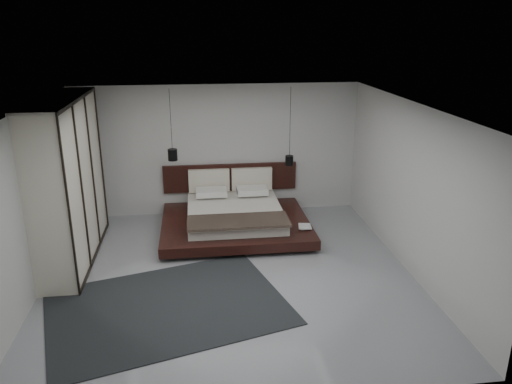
{
  "coord_description": "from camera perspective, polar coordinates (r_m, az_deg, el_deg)",
  "views": [
    {
      "loc": [
        -0.51,
        -7.43,
        3.99
      ],
      "look_at": [
        0.58,
        1.2,
        1.04
      ],
      "focal_mm": 35.0,
      "sensor_mm": 36.0,
      "label": 1
    }
  ],
  "objects": [
    {
      "name": "wall_front",
      "position": [
        5.16,
        -0.54,
        -11.41
      ],
      "size": [
        6.0,
        0.0,
        6.0
      ],
      "primitive_type": "plane",
      "rotation": [
        -1.57,
        0.0,
        0.0
      ],
      "color": "#B9B9B7",
      "rests_on": "floor"
    },
    {
      "name": "lattice_screen",
      "position": [
        10.52,
        -20.38,
        2.76
      ],
      "size": [
        0.05,
        0.9,
        2.6
      ],
      "primitive_type": "cube",
      "color": "black",
      "rests_on": "floor"
    },
    {
      "name": "ceiling",
      "position": [
        7.54,
        -3.28,
        9.65
      ],
      "size": [
        6.0,
        6.0,
        0.0
      ],
      "primitive_type": "plane",
      "rotation": [
        3.14,
        0.0,
        0.0
      ],
      "color": "white",
      "rests_on": "wall_back"
    },
    {
      "name": "rug",
      "position": [
        7.68,
        -10.06,
        -12.79
      ],
      "size": [
        3.92,
        3.25,
        0.01
      ],
      "primitive_type": "cube",
      "rotation": [
        0.0,
        0.0,
        0.28
      ],
      "color": "black",
      "rests_on": "floor"
    },
    {
      "name": "pendant_right",
      "position": [
        10.34,
        3.83,
        3.68
      ],
      "size": [
        0.17,
        0.17,
        1.6
      ],
      "color": "black",
      "rests_on": "ceiling"
    },
    {
      "name": "wall_left",
      "position": [
        8.25,
        -24.35,
        -1.28
      ],
      "size": [
        0.0,
        6.0,
        6.0
      ],
      "primitive_type": "plane",
      "rotation": [
        1.57,
        0.0,
        1.57
      ],
      "color": "#B9B9B7",
      "rests_on": "floor"
    },
    {
      "name": "wall_back",
      "position": [
        10.76,
        -4.29,
        4.78
      ],
      "size": [
        6.0,
        0.0,
        6.0
      ],
      "primitive_type": "plane",
      "rotation": [
        1.57,
        0.0,
        0.0
      ],
      "color": "#B9B9B7",
      "rests_on": "floor"
    },
    {
      "name": "pendant_left",
      "position": [
        10.12,
        -9.51,
        4.23
      ],
      "size": [
        0.19,
        0.19,
        1.42
      ],
      "color": "black",
      "rests_on": "ceiling"
    },
    {
      "name": "book_upper",
      "position": [
        9.58,
        4.89,
        -3.92
      ],
      "size": [
        0.26,
        0.32,
        0.02
      ],
      "primitive_type": "imported",
      "rotation": [
        0.0,
        0.0,
        -0.18
      ],
      "color": "#99724C",
      "rests_on": "book_lower"
    },
    {
      "name": "wall_right",
      "position": [
        8.61,
        17.23,
        0.4
      ],
      "size": [
        0.0,
        6.0,
        6.0
      ],
      "primitive_type": "plane",
      "rotation": [
        1.57,
        0.0,
        -1.57
      ],
      "color": "#B9B9B7",
      "rests_on": "floor"
    },
    {
      "name": "floor",
      "position": [
        8.45,
        -2.92,
        -9.45
      ],
      "size": [
        6.0,
        6.0,
        0.0
      ],
      "primitive_type": "plane",
      "color": "gray",
      "rests_on": "ground"
    },
    {
      "name": "book_lower",
      "position": [
        9.62,
        4.97,
        -3.98
      ],
      "size": [
        0.25,
        0.32,
        0.03
      ],
      "primitive_type": "imported",
      "rotation": [
        0.0,
        0.0,
        -0.09
      ],
      "color": "#99724C",
      "rests_on": "bed"
    },
    {
      "name": "wardrobe",
      "position": [
        9.12,
        -20.76,
        1.15
      ],
      "size": [
        0.68,
        2.89,
        2.84
      ],
      "color": "beige",
      "rests_on": "floor"
    },
    {
      "name": "bed",
      "position": [
        10.06,
        -2.46,
        -2.8
      ],
      "size": [
        2.89,
        2.44,
        1.1
      ],
      "color": "black",
      "rests_on": "floor"
    }
  ]
}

